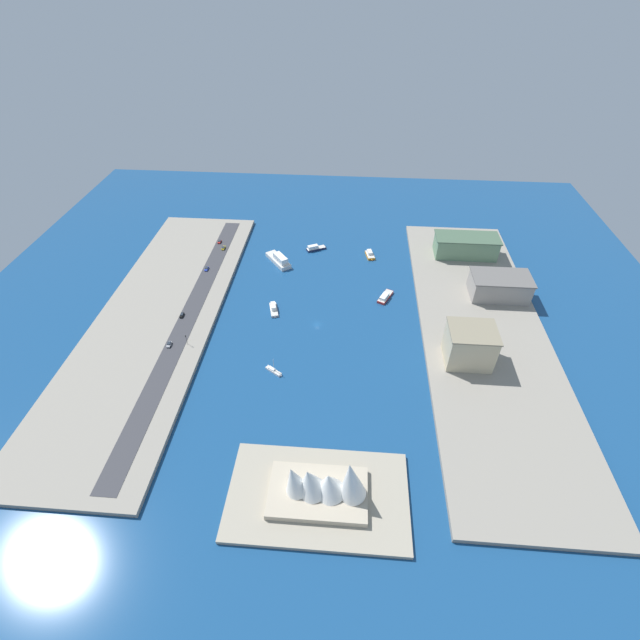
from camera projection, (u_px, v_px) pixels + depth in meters
name	position (u px, v px, depth m)	size (l,w,h in m)	color
ground_plane	(317.00, 325.00, 259.92)	(440.00, 440.00, 0.00)	navy
quay_west	(483.00, 331.00, 253.54)	(70.00, 240.00, 2.49)	gray
quay_east	(159.00, 315.00, 264.69)	(70.00, 240.00, 2.49)	gray
peninsula_point	(318.00, 496.00, 178.13)	(72.61, 42.58, 2.00)	#A89E89
road_strip	(189.00, 315.00, 262.73)	(11.04, 228.00, 0.15)	#38383D
tugboat_red	(385.00, 297.00, 278.46)	(10.84, 15.82, 3.37)	red
ferry_white_commuter	(279.00, 260.00, 308.80)	(20.46, 23.70, 7.14)	silver
yacht_sleek_gray	(274.00, 309.00, 269.23)	(7.59, 14.67, 3.73)	#999EA3
sailboat_small_white	(274.00, 371.00, 230.58)	(9.77, 7.38, 9.75)	white
water_taxi_orange	(370.00, 255.00, 316.15)	(7.27, 12.64, 3.63)	orange
patrol_launch_navy	(315.00, 248.00, 322.80)	(14.97, 10.06, 3.83)	#1E284C
terminal_long_green	(466.00, 246.00, 309.19)	(43.56, 18.64, 14.50)	slate
office_block_beige	(470.00, 345.00, 227.92)	(24.36, 20.59, 20.66)	#C6B793
carpark_squat_concrete	(500.00, 286.00, 273.06)	(35.76, 21.08, 14.18)	gray
sedan_silver	(169.00, 344.00, 242.14)	(2.10, 4.41, 1.67)	black
pickup_red	(220.00, 242.00, 326.02)	(2.18, 4.39, 1.46)	black
suv_black	(182.00, 315.00, 261.37)	(1.93, 4.58, 1.47)	black
taxi_yellow_cab	(223.00, 248.00, 319.23)	(1.99, 4.93, 1.59)	black
hatchback_blue	(207.00, 269.00, 298.81)	(1.93, 4.82, 1.50)	black
traffic_light_waterfront	(186.00, 338.00, 240.81)	(0.36, 0.36, 6.50)	black
opera_landmark	(323.00, 484.00, 172.13)	(39.43, 23.76, 23.75)	#BCAD93
park_tree_cluster	(479.00, 348.00, 233.31)	(10.01, 22.28, 9.11)	brown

